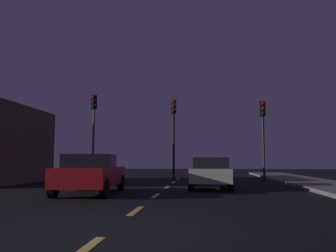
# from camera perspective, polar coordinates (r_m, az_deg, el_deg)

# --- Properties ---
(ground_plane) EXTENTS (80.00, 80.00, 0.00)m
(ground_plane) POSITION_cam_1_polar(r_m,az_deg,el_deg) (13.21, -1.64, -11.13)
(ground_plane) COLOR black
(lane_stripe_nearest) EXTENTS (0.16, 1.60, 0.01)m
(lane_stripe_nearest) POSITION_cam_1_polar(r_m,az_deg,el_deg) (5.27, -13.64, -19.22)
(lane_stripe_nearest) COLOR #EACC4C
(lane_stripe_nearest) RESTS_ON ground_plane
(lane_stripe_second) EXTENTS (0.16, 1.60, 0.01)m
(lane_stripe_second) POSITION_cam_1_polar(r_m,az_deg,el_deg) (8.89, -5.33, -13.74)
(lane_stripe_second) COLOR #EACC4C
(lane_stripe_second) RESTS_ON ground_plane
(lane_stripe_third) EXTENTS (0.16, 1.60, 0.01)m
(lane_stripe_third) POSITION_cam_1_polar(r_m,az_deg,el_deg) (12.62, -1.99, -11.37)
(lane_stripe_third) COLOR #EACC4C
(lane_stripe_third) RESTS_ON ground_plane
(lane_stripe_fourth) EXTENTS (0.16, 1.60, 0.01)m
(lane_stripe_fourth) POSITION_cam_1_polar(r_m,az_deg,el_deg) (16.38, -0.21, -10.07)
(lane_stripe_fourth) COLOR #EACC4C
(lane_stripe_fourth) RESTS_ON ground_plane
(lane_stripe_fifth) EXTENTS (0.16, 1.60, 0.01)m
(lane_stripe_fifth) POSITION_cam_1_polar(r_m,az_deg,el_deg) (20.15, 0.90, -9.25)
(lane_stripe_fifth) COLOR #EACC4C
(lane_stripe_fifth) RESTS_ON ground_plane
(lane_stripe_sixth) EXTENTS (0.16, 1.60, 0.01)m
(lane_stripe_sixth) POSITION_cam_1_polar(r_m,az_deg,el_deg) (23.94, 1.66, -8.69)
(lane_stripe_sixth) COLOR #EACC4C
(lane_stripe_sixth) RESTS_ON ground_plane
(traffic_signal_left) EXTENTS (0.32, 0.38, 5.41)m
(traffic_signal_left) POSITION_cam_1_polar(r_m,az_deg,el_deg) (22.42, -12.16, 0.84)
(traffic_signal_left) COLOR #4C4C51
(traffic_signal_left) RESTS_ON ground_plane
(traffic_signal_center) EXTENTS (0.32, 0.38, 5.05)m
(traffic_signal_center) POSITION_cam_1_polar(r_m,az_deg,el_deg) (21.40, 0.93, 0.41)
(traffic_signal_center) COLOR black
(traffic_signal_center) RESTS_ON ground_plane
(traffic_signal_right) EXTENTS (0.32, 0.38, 4.83)m
(traffic_signal_right) POSITION_cam_1_polar(r_m,az_deg,el_deg) (21.63, 15.41, 0.17)
(traffic_signal_right) COLOR #2D2D30
(traffic_signal_right) RESTS_ON ground_plane
(car_stopped_ahead) EXTENTS (2.01, 3.96, 1.38)m
(car_stopped_ahead) POSITION_cam_1_polar(r_m,az_deg,el_deg) (15.72, 7.23, -7.61)
(car_stopped_ahead) COLOR beige
(car_stopped_ahead) RESTS_ON ground_plane
(car_adjacent_lane) EXTENTS (2.14, 4.19, 1.48)m
(car_adjacent_lane) POSITION_cam_1_polar(r_m,az_deg,el_deg) (13.37, -12.61, -7.66)
(car_adjacent_lane) COLOR #B21919
(car_adjacent_lane) RESTS_ON ground_plane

